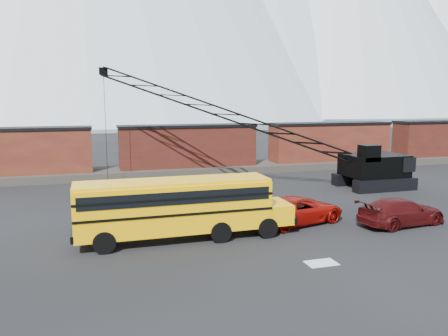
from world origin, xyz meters
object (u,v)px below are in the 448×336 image
object	(u,v)px
red_pickup	(298,210)
crawler_crane	(232,116)
school_bus	(181,206)
maroon_suv	(401,212)

from	to	relation	value
red_pickup	crawler_crane	world-z (taller)	crawler_crane
school_bus	crawler_crane	world-z (taller)	crawler_crane
maroon_suv	crawler_crane	size ratio (longest dim) A/B	0.22
school_bus	crawler_crane	bearing A→B (deg)	61.16
school_bus	crawler_crane	size ratio (longest dim) A/B	0.47
red_pickup	maroon_suv	world-z (taller)	red_pickup
school_bus	red_pickup	distance (m)	7.47
red_pickup	crawler_crane	distance (m)	12.61
maroon_suv	crawler_crane	bearing A→B (deg)	17.38
red_pickup	maroon_suv	xyz separation A→B (m)	(5.61, -2.14, -0.01)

